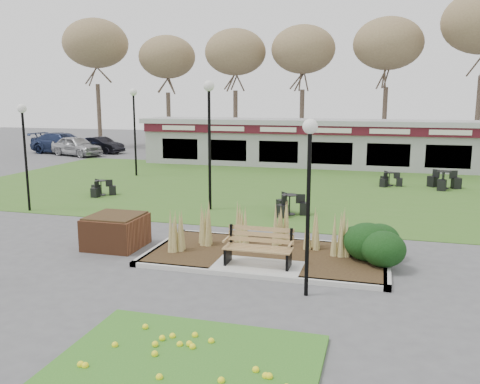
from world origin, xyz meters
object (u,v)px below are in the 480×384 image
(lamp_post_mid_left, at_px, (24,134))
(bistro_set_a, at_px, (101,190))
(park_bench, at_px, (259,246))
(bistro_set_d, at_px, (389,181))
(bistro_set_c, at_px, (444,183))
(car_silver, at_px, (77,146))
(car_blue, at_px, (64,143))
(brick_planter, at_px, (116,231))
(lamp_post_near_right, at_px, (309,169))
(car_black, at_px, (101,145))
(lamp_post_mid_right, at_px, (209,117))
(food_pavilion, at_px, (334,143))
(bistro_set_b, at_px, (289,208))
(lamp_post_far_left, at_px, (134,113))

(lamp_post_mid_left, relative_size, bistro_set_a, 3.24)
(park_bench, height_order, bistro_set_a, park_bench)
(park_bench, relative_size, bistro_set_d, 1.38)
(bistro_set_c, xyz_separation_m, car_silver, (-24.49, 7.40, 0.43))
(bistro_set_c, xyz_separation_m, car_blue, (-26.36, 8.53, 0.49))
(brick_planter, bearing_deg, bistro_set_d, 58.97)
(bistro_set_c, height_order, bistro_set_d, bistro_set_c)
(park_bench, xyz_separation_m, lamp_post_near_right, (1.40, -1.40, 2.20))
(lamp_post_near_right, relative_size, car_black, 1.01)
(brick_planter, distance_m, car_black, 26.04)
(bistro_set_d, xyz_separation_m, car_black, (-21.32, 9.45, 0.38))
(lamp_post_mid_right, xyz_separation_m, car_black, (-14.67, 16.77, -2.92))
(lamp_post_near_right, distance_m, bistro_set_a, 13.89)
(food_pavilion, height_order, bistro_set_b, food_pavilion)
(park_bench, relative_size, lamp_post_far_left, 0.36)
(lamp_post_mid_right, bearing_deg, bistro_set_d, 47.72)
(bistro_set_d, bearing_deg, park_bench, -103.57)
(car_black, bearing_deg, car_blue, 124.41)
(park_bench, xyz_separation_m, bistro_set_d, (3.25, 13.47, -0.35))
(food_pavilion, bearing_deg, bistro_set_d, -62.50)
(park_bench, distance_m, lamp_post_mid_left, 11.00)
(brick_planter, xyz_separation_m, car_silver, (-14.39, 20.00, 0.26))
(bistro_set_b, bearing_deg, brick_planter, -127.42)
(park_bench, xyz_separation_m, car_black, (-18.07, 22.92, 0.03))
(park_bench, height_order, car_black, car_black)
(park_bench, distance_m, brick_planter, 4.47)
(car_black, relative_size, car_blue, 0.69)
(car_silver, height_order, car_black, car_silver)
(car_blue, bearing_deg, brick_planter, -134.54)
(lamp_post_far_left, bearing_deg, car_black, 129.25)
(lamp_post_mid_right, relative_size, bistro_set_a, 3.93)
(bistro_set_b, bearing_deg, car_blue, 142.18)
(park_bench, height_order, bistro_set_c, park_bench)
(lamp_post_near_right, relative_size, bistro_set_c, 2.50)
(park_bench, bearing_deg, lamp_post_mid_left, 157.61)
(brick_planter, height_order, bistro_set_b, brick_planter)
(lamp_post_mid_left, bearing_deg, bistro_set_a, 73.54)
(food_pavilion, xyz_separation_m, car_black, (-18.07, 3.20, -0.85))
(food_pavilion, height_order, car_black, food_pavilion)
(food_pavilion, bearing_deg, car_black, 169.95)
(brick_planter, distance_m, bistro_set_a, 8.16)
(brick_planter, bearing_deg, lamp_post_far_left, 114.67)
(lamp_post_mid_right, distance_m, bistro_set_c, 12.06)
(lamp_post_mid_right, height_order, lamp_post_far_left, lamp_post_mid_right)
(bistro_set_c, relative_size, bistro_set_d, 1.24)
(brick_planter, relative_size, bistro_set_b, 1.09)
(car_silver, bearing_deg, bistro_set_d, -89.21)
(lamp_post_mid_left, xyz_separation_m, car_blue, (-10.72, 17.79, -2.13))
(car_blue, bearing_deg, lamp_post_mid_right, -124.46)
(lamp_post_near_right, xyz_separation_m, car_silver, (-20.19, 22.15, -2.05))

